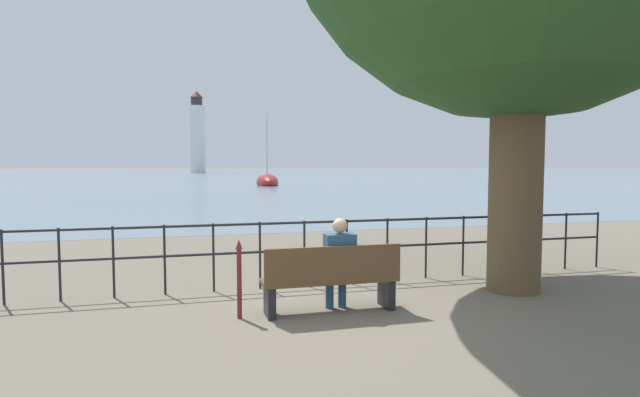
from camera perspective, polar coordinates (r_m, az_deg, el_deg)
ground_plane at (r=6.76m, az=1.12°, el=-12.77°), size 1000.00×1000.00×0.00m
harbor_water at (r=163.96m, az=-14.36°, el=2.99°), size 600.00×300.00×0.01m
park_bench at (r=6.59m, az=1.28°, el=-9.31°), size 1.80×0.45×0.90m
seated_person_left at (r=6.65m, az=2.19°, el=-7.05°), size 0.40×0.35×1.24m
promenade_railing at (r=7.99m, az=-1.80°, el=-5.09°), size 11.43×0.04×1.05m
closed_umbrella at (r=6.41m, az=-9.22°, el=-8.57°), size 0.09×0.09×1.00m
sailboat_1 at (r=49.12m, az=-6.05°, el=1.91°), size 2.43×6.00×7.63m
harbor_lighthouse at (r=135.17m, az=-13.87°, el=7.06°), size 4.17×4.17×21.32m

